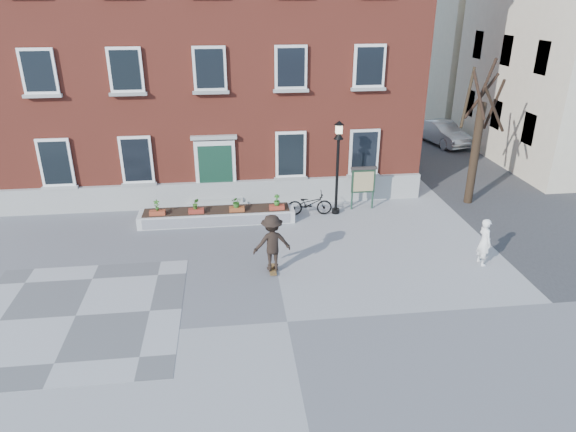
{
  "coord_description": "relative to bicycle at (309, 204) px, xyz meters",
  "views": [
    {
      "loc": [
        -1.41,
        -11.98,
        8.51
      ],
      "look_at": [
        0.5,
        4.0,
        1.5
      ],
      "focal_mm": 32.0,
      "sensor_mm": 36.0,
      "label": 1
    }
  ],
  "objects": [
    {
      "name": "brick_building",
      "position": [
        -3.81,
        6.51,
        5.81
      ],
      "size": [
        18.4,
        10.85,
        12.6
      ],
      "color": "#943828",
      "rests_on": "ground"
    },
    {
      "name": "planter_assembly",
      "position": [
        -3.8,
        -0.29,
        -0.18
      ],
      "size": [
        6.2,
        1.12,
        1.15
      ],
      "color": "silver",
      "rests_on": "ground"
    },
    {
      "name": "side_street",
      "position": [
        16.18,
        12.32,
        6.53
      ],
      "size": [
        15.2,
        36.0,
        14.5
      ],
      "color": "#3B3B3D",
      "rests_on": "ground"
    },
    {
      "name": "lamp_post",
      "position": [
        1.12,
        0.02,
        2.05
      ],
      "size": [
        0.4,
        0.4,
        3.93
      ],
      "color": "black",
      "rests_on": "ground"
    },
    {
      "name": "bystander",
      "position": [
        5.18,
        -4.88,
        0.34
      ],
      "size": [
        0.44,
        0.63,
        1.66
      ],
      "primitive_type": "imported",
      "rotation": [
        0.0,
        0.0,
        1.65
      ],
      "color": "white",
      "rests_on": "ground"
    },
    {
      "name": "parked_car",
      "position": [
        9.73,
        9.93,
        0.2
      ],
      "size": [
        2.44,
        4.44,
        1.39
      ],
      "primitive_type": "imported",
      "rotation": [
        0.0,
        0.0,
        0.24
      ],
      "color": "#BABCBF",
      "rests_on": "ground"
    },
    {
      "name": "bicycle",
      "position": [
        0.0,
        0.0,
        0.0
      ],
      "size": [
        1.9,
        0.75,
        0.98
      ],
      "primitive_type": "imported",
      "rotation": [
        0.0,
        0.0,
        1.52
      ],
      "color": "black",
      "rests_on": "ground"
    },
    {
      "name": "ground",
      "position": [
        -1.81,
        -7.47,
        -0.49
      ],
      "size": [
        100.0,
        100.0,
        0.0
      ],
      "primitive_type": "plane",
      "color": "gray",
      "rests_on": "ground"
    },
    {
      "name": "bare_tree",
      "position": [
        7.2,
        0.54,
        2.3
      ],
      "size": [
        1.83,
        1.83,
        6.16
      ],
      "color": "#312215",
      "rests_on": "ground"
    },
    {
      "name": "notice_board",
      "position": [
        2.34,
        0.37,
        0.77
      ],
      "size": [
        1.1,
        0.16,
        1.87
      ],
      "color": "#1B372A",
      "rests_on": "ground"
    },
    {
      "name": "checker_patch",
      "position": [
        -7.81,
        -6.47,
        -0.49
      ],
      "size": [
        6.0,
        6.0,
        0.01
      ],
      "primitive_type": "cube",
      "color": "#555557",
      "rests_on": "ground"
    },
    {
      "name": "skateboarder",
      "position": [
        -1.96,
        -4.54,
        0.55
      ],
      "size": [
        1.34,
        0.89,
        2.02
      ],
      "color": "brown",
      "rests_on": "ground"
    }
  ]
}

